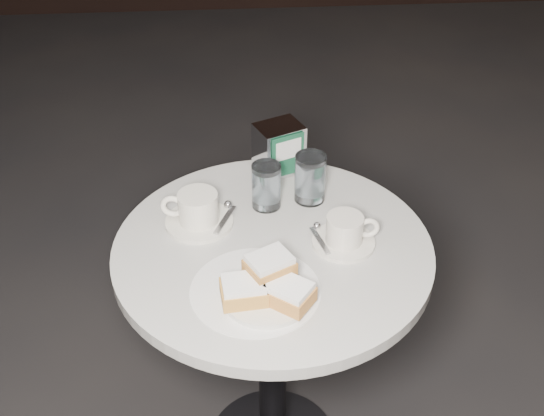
% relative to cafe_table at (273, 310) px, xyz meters
% --- Properties ---
extents(cafe_table, '(0.70, 0.70, 0.74)m').
position_rel_cafe_table_xyz_m(cafe_table, '(0.00, 0.00, 0.00)').
color(cafe_table, black).
rests_on(cafe_table, ground).
extents(sugar_spill, '(0.31, 0.31, 0.00)m').
position_rel_cafe_table_xyz_m(sugar_spill, '(-0.05, -0.14, 0.20)').
color(sugar_spill, white).
rests_on(sugar_spill, cafe_table).
extents(beignet_plate, '(0.21, 0.21, 0.09)m').
position_rel_cafe_table_xyz_m(beignet_plate, '(-0.02, -0.17, 0.23)').
color(beignet_plate, silver).
rests_on(beignet_plate, cafe_table).
extents(coffee_cup_left, '(0.18, 0.18, 0.08)m').
position_rel_cafe_table_xyz_m(coffee_cup_left, '(-0.16, 0.09, 0.23)').
color(coffee_cup_left, silver).
rests_on(coffee_cup_left, cafe_table).
extents(coffee_cup_right, '(0.15, 0.14, 0.07)m').
position_rel_cafe_table_xyz_m(coffee_cup_right, '(0.16, -0.01, 0.23)').
color(coffee_cup_right, silver).
rests_on(coffee_cup_right, cafe_table).
extents(water_glass_left, '(0.09, 0.09, 0.11)m').
position_rel_cafe_table_xyz_m(water_glass_left, '(-0.00, 0.15, 0.25)').
color(water_glass_left, silver).
rests_on(water_glass_left, cafe_table).
extents(water_glass_right, '(0.09, 0.09, 0.12)m').
position_rel_cafe_table_xyz_m(water_glass_right, '(0.10, 0.17, 0.26)').
color(water_glass_right, silver).
rests_on(water_glass_right, cafe_table).
extents(napkin_dispenser, '(0.13, 0.12, 0.13)m').
position_rel_cafe_table_xyz_m(napkin_dispenser, '(0.04, 0.30, 0.26)').
color(napkin_dispenser, silver).
rests_on(napkin_dispenser, cafe_table).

